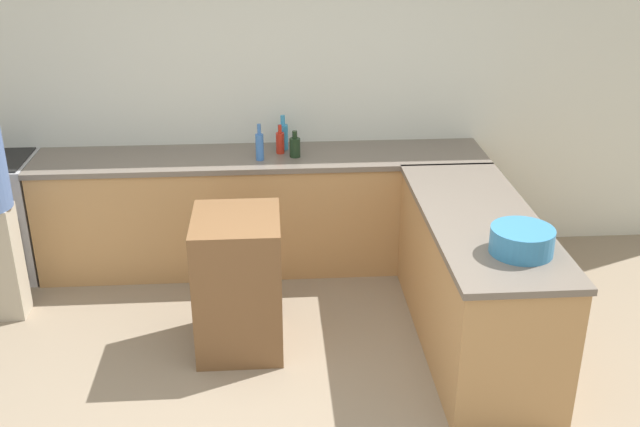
% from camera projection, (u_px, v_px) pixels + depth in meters
% --- Properties ---
extents(wall_back, '(8.00, 0.06, 2.70)m').
position_uv_depth(wall_back, '(259.00, 87.00, 5.77)').
color(wall_back, silver).
rests_on(wall_back, ground_plane).
extents(counter_back, '(3.41, 0.62, 0.91)m').
position_uv_depth(counter_back, '(263.00, 210.00, 5.83)').
color(counter_back, tan).
rests_on(counter_back, ground_plane).
extents(counter_peninsula, '(0.69, 1.89, 0.91)m').
position_uv_depth(counter_peninsula, '(475.00, 280.00, 4.80)').
color(counter_peninsula, tan).
rests_on(counter_peninsula, ground_plane).
extents(island_table, '(0.54, 0.61, 0.91)m').
position_uv_depth(island_table, '(239.00, 283.00, 4.77)').
color(island_table, brown).
rests_on(island_table, ground_plane).
extents(mixing_bowl, '(0.35, 0.35, 0.15)m').
position_uv_depth(mixing_bowl, '(522.00, 241.00, 4.12)').
color(mixing_bowl, teal).
rests_on(mixing_bowl, counter_peninsula).
extents(wine_bottle_dark, '(0.08, 0.08, 0.20)m').
position_uv_depth(wine_bottle_dark, '(295.00, 147.00, 5.58)').
color(wine_bottle_dark, black).
rests_on(wine_bottle_dark, counter_back).
extents(hot_sauce_bottle, '(0.06, 0.06, 0.22)m').
position_uv_depth(hot_sauce_bottle, '(280.00, 142.00, 5.65)').
color(hot_sauce_bottle, red).
rests_on(hot_sauce_bottle, counter_back).
extents(water_bottle_blue, '(0.06, 0.06, 0.28)m').
position_uv_depth(water_bottle_blue, '(260.00, 146.00, 5.50)').
color(water_bottle_blue, '#386BB7').
rests_on(water_bottle_blue, counter_back).
extents(dish_soap_bottle, '(0.08, 0.08, 0.27)m').
position_uv_depth(dish_soap_bottle, '(283.00, 136.00, 5.73)').
color(dish_soap_bottle, '#338CBF').
rests_on(dish_soap_bottle, counter_back).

